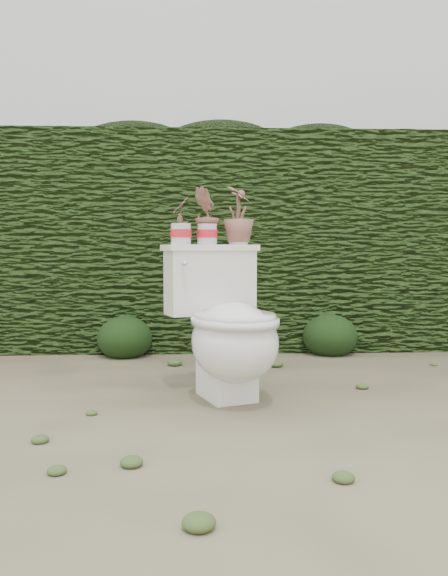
{
  "coord_description": "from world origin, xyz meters",
  "views": [
    {
      "loc": [
        -0.22,
        -2.88,
        0.75
      ],
      "look_at": [
        -0.09,
        0.04,
        0.55
      ],
      "focal_mm": 35.0,
      "sensor_mm": 36.0,
      "label": 1
    }
  ],
  "objects_px": {
    "potted_plant_left": "(181,222)",
    "potted_plant_center": "(207,217)",
    "potted_plant_right": "(239,217)",
    "toilet": "(228,329)"
  },
  "relations": [
    {
      "from": "toilet",
      "to": "potted_plant_center",
      "type": "relative_size",
      "value": 2.74
    },
    {
      "from": "potted_plant_right",
      "to": "potted_plant_left",
      "type": "bearing_deg",
      "value": 124.0
    },
    {
      "from": "potted_plant_left",
      "to": "potted_plant_center",
      "type": "bearing_deg",
      "value": 109.6
    },
    {
      "from": "potted_plant_center",
      "to": "potted_plant_right",
      "type": "xyz_separation_m",
      "value": [
        0.17,
        0.06,
        0.01
      ]
    },
    {
      "from": "toilet",
      "to": "potted_plant_center",
      "type": "height_order",
      "value": "potted_plant_center"
    },
    {
      "from": "potted_plant_left",
      "to": "potted_plant_center",
      "type": "distance_m",
      "value": 0.15
    },
    {
      "from": "potted_plant_left",
      "to": "potted_plant_right",
      "type": "bearing_deg",
      "value": 109.6
    },
    {
      "from": "potted_plant_center",
      "to": "potted_plant_right",
      "type": "height_order",
      "value": "potted_plant_right"
    },
    {
      "from": "toilet",
      "to": "potted_plant_left",
      "type": "distance_m",
      "value": 0.61
    },
    {
      "from": "potted_plant_left",
      "to": "potted_plant_right",
      "type": "distance_m",
      "value": 0.33
    }
  ]
}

